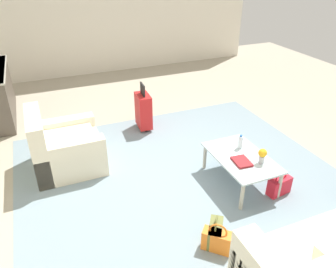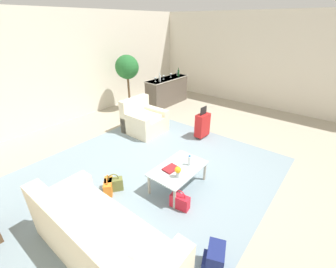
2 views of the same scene
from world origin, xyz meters
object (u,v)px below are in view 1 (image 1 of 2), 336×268
handbag_red (279,185)px  handbag_orange (217,240)px  armchair (63,149)px  flower_vase (262,155)px  suitcase_red (143,110)px  coffee_table_book (242,162)px  water_bottle (240,142)px  coffee_table (241,160)px  handbag_olive (215,233)px

handbag_red → handbag_orange: 1.32m
armchair → handbag_orange: armchair is taller
flower_vase → suitcase_red: suitcase_red is taller
coffee_table_book → flower_vase: flower_vase is taller
armchair → handbag_red: size_ratio=2.67×
handbag_red → handbag_orange: (-0.50, 1.22, 0.00)m
flower_vase → handbag_orange: (-0.69, 1.02, -0.41)m
water_bottle → flower_vase: size_ratio=1.00×
handbag_orange → coffee_table: bearing=-43.8°
armchair → water_bottle: 2.54m
water_bottle → handbag_olive: 1.44m
water_bottle → coffee_table_book: bearing=150.6°
handbag_orange → coffee_table_book: bearing=-45.0°
armchair → flower_vase: size_ratio=4.66×
coffee_table_book → flower_vase: size_ratio=1.29×
coffee_table → water_bottle: water_bottle is taller
flower_vase → handbag_olive: bearing=120.9°
handbag_olive → handbag_red: bearing=-71.3°
coffee_table → suitcase_red: (2.00, 0.70, -0.01)m
armchair → handbag_olive: size_ratio=2.67×
handbag_olive → handbag_red: (0.40, -1.19, 0.00)m
water_bottle → flower_vase: (-0.42, -0.05, 0.03)m
suitcase_red → handbag_orange: suitcase_red is taller
coffee_table → handbag_orange: size_ratio=2.95×
water_bottle → handbag_olive: water_bottle is taller
coffee_table_book → handbag_olive: bearing=137.4°
armchair → suitcase_red: 1.63m
suitcase_red → handbag_olive: bearing=177.1°
armchair → handbag_red: 3.05m
suitcase_red → handbag_olive: 2.83m
handbag_olive → armchair: bearing=32.2°
handbag_olive → coffee_table: bearing=-46.0°
coffee_table_book → flower_vase: 0.27m
coffee_table → armchair: bearing=59.1°
armchair → coffee_table: size_ratio=0.90×
coffee_table_book → handbag_red: (-0.29, -0.42, -0.30)m
coffee_table → handbag_olive: coffee_table is taller
armchair → coffee_table_book: armchair is taller
armchair → water_bottle: (-1.10, -2.27, 0.21)m
handbag_red → handbag_orange: same height
coffee_table → handbag_orange: 1.29m
suitcase_red → handbag_olive: size_ratio=2.37×
armchair → handbag_red: (-1.71, -2.52, -0.17)m
water_bottle → handbag_orange: (-1.11, 0.97, -0.38)m
coffee_table → handbag_olive: 1.19m
water_bottle → coffee_table_book: size_ratio=0.77×
coffee_table_book → suitcase_red: size_ratio=0.31×
water_bottle → handbag_olive: bearing=137.1°
coffee_table → water_bottle: bearing=-26.6°
water_bottle → suitcase_red: size_ratio=0.24×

